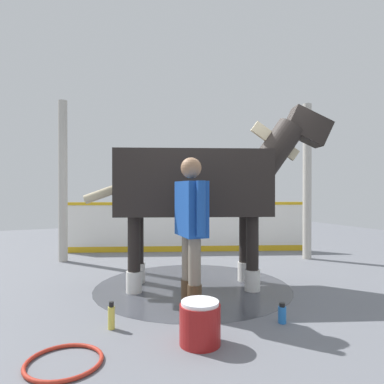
{
  "coord_description": "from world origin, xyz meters",
  "views": [
    {
      "loc": [
        -4.27,
        2.07,
        1.31
      ],
      "look_at": [
        -0.53,
        0.42,
        1.28
      ],
      "focal_mm": 31.86,
      "sensor_mm": 36.0,
      "label": 1
    }
  ],
  "objects_px": {
    "handler": "(191,224)",
    "hose_coil": "(64,362)",
    "horse": "(202,185)",
    "bottle_shampoo": "(111,317)",
    "bottle_spray": "(282,314)",
    "wash_bucket": "(200,323)"
  },
  "relations": [
    {
      "from": "wash_bucket",
      "to": "bottle_shampoo",
      "type": "bearing_deg",
      "value": 45.48
    },
    {
      "from": "hose_coil",
      "to": "bottle_shampoo",
      "type": "bearing_deg",
      "value": -41.41
    },
    {
      "from": "horse",
      "to": "bottle_spray",
      "type": "distance_m",
      "value": 1.95
    },
    {
      "from": "horse",
      "to": "hose_coil",
      "type": "xyz_separation_m",
      "value": [
        -1.44,
        1.83,
        -1.35
      ]
    },
    {
      "from": "horse",
      "to": "bottle_shampoo",
      "type": "distance_m",
      "value": 2.08
    },
    {
      "from": "horse",
      "to": "bottle_shampoo",
      "type": "bearing_deg",
      "value": -125.26
    },
    {
      "from": "handler",
      "to": "wash_bucket",
      "type": "xyz_separation_m",
      "value": [
        -0.7,
        0.23,
        -0.77
      ]
    },
    {
      "from": "wash_bucket",
      "to": "bottle_spray",
      "type": "bearing_deg",
      "value": -84.73
    },
    {
      "from": "handler",
      "to": "bottle_shampoo",
      "type": "bearing_deg",
      "value": 9.69
    },
    {
      "from": "wash_bucket",
      "to": "bottle_spray",
      "type": "distance_m",
      "value": 0.94
    },
    {
      "from": "handler",
      "to": "bottle_spray",
      "type": "height_order",
      "value": "handler"
    },
    {
      "from": "bottle_shampoo",
      "to": "hose_coil",
      "type": "xyz_separation_m",
      "value": [
        -0.5,
        0.44,
        -0.1
      ]
    },
    {
      "from": "handler",
      "to": "bottle_spray",
      "type": "bearing_deg",
      "value": 142.75
    },
    {
      "from": "bottle_spray",
      "to": "bottle_shampoo",
      "type": "bearing_deg",
      "value": 71.16
    },
    {
      "from": "horse",
      "to": "handler",
      "type": "distance_m",
      "value": 1.08
    },
    {
      "from": "bottle_shampoo",
      "to": "bottle_spray",
      "type": "distance_m",
      "value": 1.65
    },
    {
      "from": "wash_bucket",
      "to": "bottle_spray",
      "type": "relative_size",
      "value": 1.86
    },
    {
      "from": "handler",
      "to": "wash_bucket",
      "type": "height_order",
      "value": "handler"
    },
    {
      "from": "horse",
      "to": "bottle_spray",
      "type": "bearing_deg",
      "value": -62.43
    },
    {
      "from": "handler",
      "to": "bottle_shampoo",
      "type": "xyz_separation_m",
      "value": [
        -0.09,
        0.85,
        -0.83
      ]
    },
    {
      "from": "handler",
      "to": "hose_coil",
      "type": "distance_m",
      "value": 1.7
    },
    {
      "from": "wash_bucket",
      "to": "bottle_spray",
      "type": "xyz_separation_m",
      "value": [
        0.09,
        -0.93,
        -0.09
      ]
    }
  ]
}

